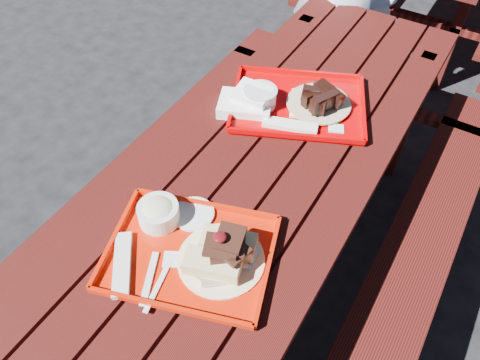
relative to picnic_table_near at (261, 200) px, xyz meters
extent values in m
plane|color=black|center=(0.00, 0.00, -0.56)|extent=(60.00, 60.00, 0.00)
cube|color=#3E0E0C|center=(-0.30, 0.00, 0.17)|extent=(0.14, 2.40, 0.04)
cube|color=#3E0E0C|center=(-0.15, 0.00, 0.17)|extent=(0.14, 2.40, 0.04)
cube|color=#3E0E0C|center=(0.00, 0.00, 0.17)|extent=(0.14, 2.40, 0.04)
cube|color=#3E0E0C|center=(0.15, 0.00, 0.17)|extent=(0.14, 2.40, 0.04)
cube|color=#3E0E0C|center=(0.30, 0.00, 0.17)|extent=(0.14, 2.40, 0.04)
cube|color=#3E0E0C|center=(-0.58, 0.00, -0.13)|extent=(0.25, 2.40, 0.04)
cube|color=#3E0E0C|center=(-0.58, -0.84, -0.35)|extent=(0.06, 0.06, 0.42)
cube|color=#3E0E0C|center=(-0.58, 0.84, -0.35)|extent=(0.06, 0.06, 0.42)
cube|color=#3E0E0C|center=(0.58, 0.00, -0.13)|extent=(0.25, 2.40, 0.04)
cube|color=#3E0E0C|center=(0.58, 0.84, -0.35)|extent=(0.06, 0.06, 0.42)
cube|color=#3E0E0C|center=(-0.30, 0.96, -0.19)|extent=(0.06, 0.06, 0.75)
cube|color=#3E0E0C|center=(0.30, 0.96, -0.19)|extent=(0.06, 0.06, 0.75)
cube|color=#3E0E0C|center=(0.00, 0.96, -0.13)|extent=(1.40, 0.06, 0.04)
cube|color=#3E0E0C|center=(-0.58, 1.96, -0.35)|extent=(0.06, 0.06, 0.42)
cube|color=#3E0E0C|center=(-0.30, 1.84, -0.19)|extent=(0.06, 0.06, 0.75)
cube|color=#3E0E0C|center=(0.30, 1.84, -0.19)|extent=(0.06, 0.06, 0.75)
cube|color=#3E0E0C|center=(0.00, 1.84, -0.13)|extent=(1.40, 0.06, 0.04)
cube|color=#BE1A05|center=(0.00, -0.43, 0.20)|extent=(0.55, 0.49, 0.01)
cube|color=#BE1A05|center=(-0.06, -0.26, 0.21)|extent=(0.45, 0.15, 0.02)
cube|color=#BE1A05|center=(0.05, -0.60, 0.21)|extent=(0.45, 0.15, 0.02)
cube|color=#BE1A05|center=(0.22, -0.36, 0.21)|extent=(0.12, 0.35, 0.02)
cube|color=#BE1A05|center=(-0.22, -0.50, 0.21)|extent=(0.12, 0.35, 0.02)
cylinder|color=beige|center=(0.09, -0.40, 0.21)|extent=(0.25, 0.25, 0.01)
cube|color=#CABA81|center=(0.09, -0.44, 0.24)|extent=(0.17, 0.12, 0.05)
cube|color=#CABA81|center=(0.09, -0.36, 0.24)|extent=(0.17, 0.12, 0.05)
ellipsoid|color=#49090D|center=(0.09, -0.40, 0.33)|extent=(0.04, 0.04, 0.02)
cylinder|color=silver|center=(-0.15, -0.38, 0.23)|extent=(0.13, 0.13, 0.06)
ellipsoid|color=beige|center=(-0.15, -0.38, 0.25)|extent=(0.11, 0.11, 0.05)
cylinder|color=silver|center=(-0.07, -0.31, 0.21)|extent=(0.13, 0.13, 0.01)
cube|color=silver|center=(-0.14, -0.56, 0.21)|extent=(0.17, 0.20, 0.02)
cube|color=silver|center=(-0.05, -0.56, 0.21)|extent=(0.09, 0.16, 0.01)
cube|color=silver|center=(-0.02, -0.56, 0.21)|extent=(0.06, 0.18, 0.01)
cube|color=silver|center=(-0.03, -0.47, 0.20)|extent=(0.07, 0.07, 0.00)
cube|color=#AF0002|center=(-0.04, 0.35, 0.20)|extent=(0.61, 0.55, 0.01)
cube|color=#AF0002|center=(-0.12, 0.52, 0.21)|extent=(0.46, 0.21, 0.02)
cube|color=#AF0002|center=(0.04, 0.17, 0.21)|extent=(0.46, 0.21, 0.02)
cube|color=#AF0002|center=(0.19, 0.45, 0.21)|extent=(0.17, 0.36, 0.02)
cube|color=#AF0002|center=(-0.27, 0.24, 0.21)|extent=(0.17, 0.36, 0.02)
cube|color=white|center=(0.01, 0.37, 0.21)|extent=(0.22, 0.22, 0.01)
cylinder|color=tan|center=(0.03, 0.38, 0.22)|extent=(0.25, 0.25, 0.01)
cylinder|color=white|center=(-0.16, 0.27, 0.23)|extent=(0.12, 0.12, 0.06)
cylinder|color=silver|center=(-0.16, 0.27, 0.27)|extent=(0.13, 0.13, 0.01)
cube|color=silver|center=(0.00, 0.21, 0.21)|extent=(0.21, 0.11, 0.02)
cube|color=silver|center=(0.15, 0.29, 0.21)|extent=(0.07, 0.06, 0.00)
cube|color=white|center=(-0.20, 0.22, 0.21)|extent=(0.24, 0.21, 0.05)
cube|color=white|center=(-0.19, 0.25, 0.25)|extent=(0.14, 0.12, 0.04)
camera|label=1|loc=(0.51, -0.98, 1.37)|focal=35.00mm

